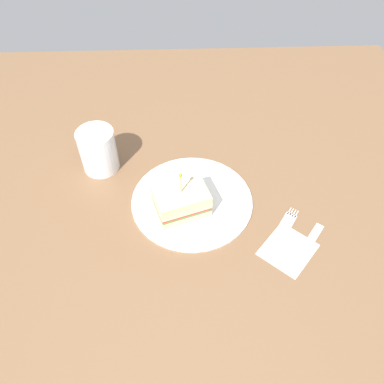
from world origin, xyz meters
TOP-DOWN VIEW (x-y plane):
  - ground_plane at (0.00, 0.00)cm, footprint 118.67×118.67cm
  - plate at (0.00, 0.00)cm, footprint 24.16×24.16cm
  - sandwich_half_center at (-2.45, 2.13)cm, footprint 9.78×11.54cm
  - drink_glass at (10.62, 19.15)cm, footprint 7.70×7.70cm
  - napkin at (-11.98, -17.01)cm, footprint 12.23×12.15cm
  - fork at (-7.07, -17.31)cm, footprint 11.77×8.50cm
  - knife at (-10.88, -21.07)cm, footprint 9.98×8.11cm

SIDE VIEW (x-z plane):
  - ground_plane at x=0.00cm, z-range -2.00..0.00cm
  - napkin at x=-11.98cm, z-range 0.00..0.15cm
  - fork at x=-7.07cm, z-range 0.00..0.35cm
  - knife at x=-10.88cm, z-range 0.00..0.35cm
  - plate at x=0.00cm, z-range 0.00..0.90cm
  - sandwich_half_center at x=-2.45cm, z-range -1.48..8.30cm
  - drink_glass at x=10.62cm, z-range -0.63..8.83cm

